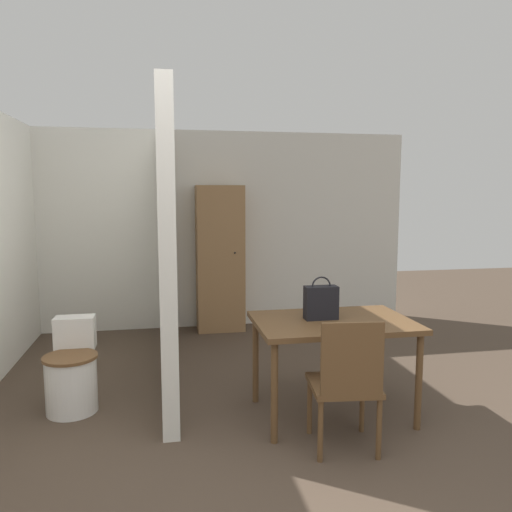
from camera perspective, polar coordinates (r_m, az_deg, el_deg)
wall_back at (r=6.47m, az=-5.34°, el=2.99°), size 5.19×0.12×2.50m
partition_wall at (r=4.87m, az=-10.27°, el=1.54°), size 0.12×3.04×2.50m
dining_table at (r=3.90m, az=8.77°, el=-8.35°), size 1.19×0.82×0.76m
wooden_chair at (r=3.43m, az=10.29°, el=-13.82°), size 0.49×0.49×0.92m
toilet at (r=4.33m, az=-20.29°, el=-12.53°), size 0.42×0.57×0.70m
handbag at (r=3.86m, az=7.43°, el=-5.24°), size 0.25×0.11×0.33m
wooden_cabinet at (r=6.25m, az=-4.13°, el=-0.29°), size 0.58×0.39×1.82m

